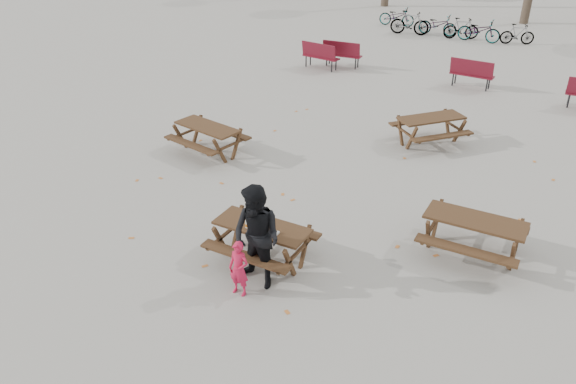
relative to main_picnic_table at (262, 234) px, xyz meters
The scene contains 13 objects.
ground 0.59m from the main_picnic_table, ahead, with size 80.00×80.00×0.00m, color gray.
main_picnic_table is the anchor object (origin of this frame).
food_tray 0.41m from the main_picnic_table, 20.05° to the right, with size 0.18×0.11×0.04m, color white.
bread_roll 0.43m from the main_picnic_table, 20.05° to the right, with size 0.14×0.06×0.05m, color tan.
soda_bottle 0.38m from the main_picnic_table, 134.57° to the right, with size 0.07×0.07×0.17m.
child 1.06m from the main_picnic_table, 80.87° to the right, with size 0.38×0.25×1.05m, color #CC1940.
adult 0.81m from the main_picnic_table, 65.64° to the right, with size 0.95×0.74×1.95m, color black.
picnic_table_east 4.02m from the main_picnic_table, 31.54° to the left, with size 1.85×1.49×0.80m, color #352113, non-canonical shape.
picnic_table_north 5.14m from the main_picnic_table, 137.48° to the left, with size 1.82×1.46×0.78m, color #352113, non-canonical shape.
picnic_table_far 7.05m from the main_picnic_table, 80.47° to the left, with size 1.80×1.45×0.77m, color #352113, non-canonical shape.
park_bench_row 12.35m from the main_picnic_table, 93.22° to the left, with size 11.07×1.29×1.03m.
bicycle_row 19.81m from the main_picnic_table, 95.62° to the left, with size 7.68×2.30×1.10m.
fallen_leaves 2.62m from the main_picnic_table, 78.69° to the left, with size 11.00×11.00×0.01m, color #C46E2F, non-canonical shape.
Camera 1 is at (4.68, -7.47, 6.30)m, focal length 35.00 mm.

